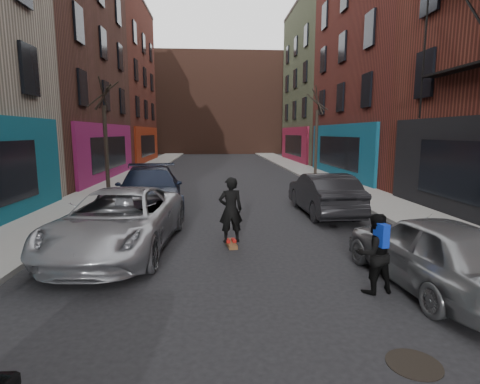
{
  "coord_description": "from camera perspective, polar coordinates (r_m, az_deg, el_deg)",
  "views": [
    {
      "loc": [
        -0.8,
        -1.34,
        2.96
      ],
      "look_at": [
        -0.2,
        7.19,
        1.6
      ],
      "focal_mm": 28.0,
      "sensor_mm": 36.0,
      "label": 1
    }
  ],
  "objects": [
    {
      "name": "skateboarder",
      "position": [
        9.77,
        -1.43,
        -2.74
      ],
      "size": [
        0.68,
        0.5,
        1.73
      ],
      "primitive_type": "imported",
      "rotation": [
        0.0,
        0.0,
        3.28
      ],
      "color": "black",
      "rests_on": "skateboard"
    },
    {
      "name": "parked_left_far",
      "position": [
        9.93,
        -17.94,
        -4.16
      ],
      "size": [
        2.95,
        5.71,
        1.54
      ],
      "primitive_type": "imported",
      "rotation": [
        0.0,
        0.0,
        -0.07
      ],
      "color": "#97989F",
      "rests_on": "ground"
    },
    {
      "name": "sidewalk_left",
      "position": [
        31.94,
        -13.84,
        3.58
      ],
      "size": [
        2.5,
        84.0,
        0.13
      ],
      "primitive_type": "cube",
      "color": "gray",
      "rests_on": "ground"
    },
    {
      "name": "tree_left_far",
      "position": [
        20.08,
        -19.9,
        9.71
      ],
      "size": [
        2.0,
        2.0,
        6.5
      ],
      "primitive_type": null,
      "color": "black",
      "rests_on": "sidewalk_left"
    },
    {
      "name": "parked_left_end",
      "position": [
        14.41,
        -13.55,
        0.32
      ],
      "size": [
        3.07,
        6.04,
        1.68
      ],
      "primitive_type": "imported",
      "rotation": [
        0.0,
        0.0,
        0.13
      ],
      "color": "black",
      "rests_on": "ground"
    },
    {
      "name": "skateboard",
      "position": [
        10.0,
        -1.41,
        -7.88
      ],
      "size": [
        0.33,
        0.82,
        0.1
      ],
      "primitive_type": "cube",
      "rotation": [
        0.0,
        0.0,
        0.14
      ],
      "color": "brown",
      "rests_on": "ground"
    },
    {
      "name": "pedestrian",
      "position": [
        7.43,
        19.79,
        -8.72
      ],
      "size": [
        0.82,
        0.69,
        1.5
      ],
      "rotation": [
        0.0,
        0.0,
        3.32
      ],
      "color": "black",
      "rests_on": "ground"
    },
    {
      "name": "tree_right_far",
      "position": [
        26.29,
        11.62,
        10.1
      ],
      "size": [
        2.0,
        2.0,
        6.8
      ],
      "primitive_type": null,
      "color": "black",
      "rests_on": "sidewalk_right"
    },
    {
      "name": "parked_right_far",
      "position": [
        8.13,
        27.17,
        -7.97
      ],
      "size": [
        2.08,
        4.37,
        1.44
      ],
      "primitive_type": "imported",
      "rotation": [
        0.0,
        0.0,
        3.23
      ],
      "color": "gray",
      "rests_on": "ground"
    },
    {
      "name": "sidewalk_right",
      "position": [
        32.25,
        8.66,
        3.79
      ],
      "size": [
        2.5,
        84.0,
        0.13
      ],
      "primitive_type": "cube",
      "color": "gray",
      "rests_on": "ground"
    },
    {
      "name": "manhole",
      "position": [
        5.77,
        24.99,
        -22.68
      ],
      "size": [
        0.89,
        0.89,
        0.01
      ],
      "primitive_type": "cylinder",
      "rotation": [
        0.0,
        0.0,
        0.33
      ],
      "color": "black",
      "rests_on": "ground"
    },
    {
      "name": "building_far",
      "position": [
        57.49,
        -3.28,
        13.05
      ],
      "size": [
        40.0,
        10.0,
        14.0
      ],
      "primitive_type": "cube",
      "color": "#47281E",
      "rests_on": "ground"
    },
    {
      "name": "parked_right_end",
      "position": [
        14.03,
        12.61,
        -0.23
      ],
      "size": [
        1.7,
        4.62,
        1.51
      ],
      "primitive_type": "imported",
      "rotation": [
        0.0,
        0.0,
        3.16
      ],
      "color": "black",
      "rests_on": "ground"
    }
  ]
}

